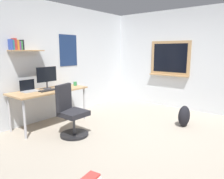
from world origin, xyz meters
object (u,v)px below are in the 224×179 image
Objects in this scene: office_chair at (71,114)px; coffee_mug at (75,84)px; laptop at (29,89)px; book_stack_on_floor at (91,179)px; desk at (49,93)px; backpack at (184,116)px; keyboard at (48,90)px; monitor_primary at (47,76)px; computer_mouse at (60,88)px.

coffee_mug is (0.78, 0.74, 0.39)m from office_chair.
book_stack_on_floor is (-0.54, -2.22, -0.77)m from laptop.
desk is 2.83m from backpack.
coffee_mug is at bearing 3.77° from keyboard.
keyboard is (-0.12, -0.19, -0.26)m from monitor_primary.
backpack is at bearing -50.76° from keyboard.
office_chair reaches higher than backpack.
keyboard is at bearing -176.23° from coffee_mug.
coffee_mug is at bearing -2.92° from desk.
monitor_primary is at bearing 70.47° from desk.
monitor_primary is at bearing -7.05° from laptop.
keyboard is at bearing -121.01° from monitor_primary.
monitor_primary is (0.14, 0.89, 0.61)m from office_chair.
laptop is (-0.25, 0.94, 0.40)m from office_chair.
laptop reaches higher than desk.
coffee_mug reaches higher than backpack.
desk is 1.64× the size of office_chair.
office_chair reaches higher than book_stack_on_floor.
desk is at bearing -24.26° from laptop.
office_chair is 2.57× the size of keyboard.
monitor_primary is 2.97m from backpack.
desk is 0.36m from monitor_primary.
keyboard reaches higher than backpack.
laptop is 1.05m from coffee_mug.
office_chair is at bearing 58.35° from book_stack_on_floor.
keyboard is 0.76m from coffee_mug.
monitor_primary is at bearing 124.96° from backpack.
keyboard reaches higher than desk.
desk is at bearing 177.08° from coffee_mug.
office_chair is 1.09m from monitor_primary.
coffee_mug reaches higher than keyboard.
office_chair is 2.18× the size of backpack.
monitor_primary reaches higher than book_stack_on_floor.
desk is 0.24m from computer_mouse.
laptop is 0.71× the size of backpack.
monitor_primary is 1.25× the size of keyboard.
computer_mouse is (0.16, -0.19, -0.25)m from monitor_primary.
monitor_primary reaches higher than coffee_mug.
monitor_primary is 1.07× the size of backpack.
backpack is at bearing -55.53° from computer_mouse.
coffee_mug is (0.48, 0.05, 0.03)m from computer_mouse.
desk is at bearing 47.36° from keyboard.
coffee_mug reaches higher than book_stack_on_floor.
computer_mouse reaches higher than book_stack_on_floor.
monitor_primary is at bearing 167.28° from coffee_mug.
backpack is at bearing -55.04° from monitor_primary.
desk is 6.49× the size of book_stack_on_floor.
computer_mouse is (0.28, -0.00, 0.01)m from keyboard.
coffee_mug is (0.68, -0.03, 0.12)m from desk.
backpack is (1.00, -2.20, -0.58)m from coffee_mug.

